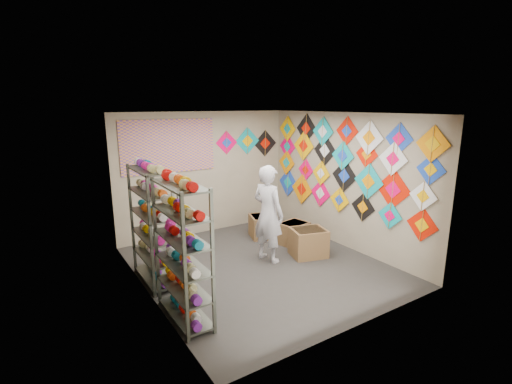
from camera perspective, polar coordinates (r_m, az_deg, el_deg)
ground at (r=6.83m, az=0.66°, el=-11.27°), size 4.50×4.50×0.00m
room_walls at (r=6.33m, az=0.70°, el=2.40°), size 4.50×4.50×4.50m
shelf_rack_front at (r=5.01m, az=-11.23°, el=-9.17°), size 0.40×1.10×1.90m
shelf_rack_back at (r=6.17m, az=-15.71°, el=-5.07°), size 0.40×1.10×1.90m
string_spools at (r=5.55m, az=-13.77°, el=-5.99°), size 0.12×2.36×0.12m
kite_wall_display at (r=7.66m, az=12.76°, el=3.97°), size 0.06×4.29×2.08m
back_wall_kites at (r=8.76m, az=-1.11°, el=7.65°), size 1.64×0.02×0.72m
poster at (r=7.91m, az=-13.23°, el=6.86°), size 2.00×0.01×1.10m
shopkeeper at (r=6.77m, az=1.88°, el=-3.36°), size 0.88×0.77×1.80m
carton_a at (r=7.23m, az=8.05°, el=-7.69°), size 0.76×0.69×0.53m
carton_b at (r=7.80m, az=5.83°, el=-6.33°), size 0.64×0.56×0.46m
carton_c at (r=8.15m, az=0.97°, el=-5.30°), size 0.65×0.68×0.48m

